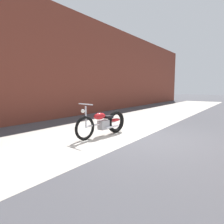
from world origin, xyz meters
The scene contains 4 objects.
ground_plane centered at (0.00, 0.00, 0.00)m, with size 80.00×80.00×0.00m, color #47474C.
sidewalk_slab centered at (0.00, 1.75, 0.00)m, with size 36.00×3.50×0.01m, color #B2ADA3.
brick_building_wall centered at (0.00, 5.20, 2.63)m, with size 36.00×0.50×5.26m, color brown.
motorcycle_red centered at (-0.28, 1.10, 0.40)m, with size 2.00×0.63×1.03m.
Camera 1 is at (-5.18, -2.60, 1.47)m, focal length 32.47 mm.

